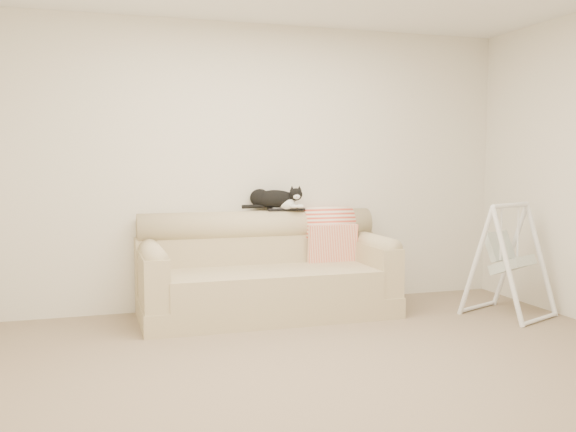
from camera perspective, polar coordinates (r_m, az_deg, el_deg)
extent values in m
plane|color=#756553|center=(4.27, 3.68, -13.58)|extent=(5.00, 5.00, 0.00)
cube|color=beige|center=(5.96, -3.19, 4.42)|extent=(5.00, 0.04, 2.60)
cube|color=beige|center=(2.30, 22.09, 3.15)|extent=(5.00, 0.04, 2.60)
cube|color=tan|center=(5.65, -1.78, -7.99)|extent=(2.20, 0.90, 0.18)
cube|color=tan|center=(5.50, -1.48, -6.10)|extent=(1.80, 0.68, 0.24)
cube|color=tan|center=(5.91, -2.68, -4.06)|extent=(2.20, 0.22, 0.50)
cylinder|color=tan|center=(5.86, -2.69, -0.90)|extent=(2.16, 0.28, 0.28)
cube|color=tan|center=(5.41, -11.98, -5.43)|extent=(0.20, 0.88, 0.42)
cylinder|color=tan|center=(5.38, -12.02, -3.22)|extent=(0.18, 0.84, 0.18)
cube|color=tan|center=(5.93, 7.50, -4.45)|extent=(0.20, 0.88, 0.42)
cylinder|color=tan|center=(5.90, 7.52, -2.44)|extent=(0.18, 0.84, 0.18)
cube|color=black|center=(5.87, -0.94, 0.59)|extent=(0.18, 0.05, 0.02)
cube|color=gray|center=(5.87, -0.94, 0.73)|extent=(0.10, 0.04, 0.01)
cube|color=black|center=(5.91, 0.71, 0.61)|extent=(0.18, 0.08, 0.02)
ellipsoid|color=black|center=(5.90, -1.18, 1.52)|extent=(0.43, 0.28, 0.17)
ellipsoid|color=black|center=(5.91, -2.52, 1.62)|extent=(0.22, 0.21, 0.17)
ellipsoid|color=white|center=(5.87, -0.12, 1.17)|extent=(0.17, 0.14, 0.12)
ellipsoid|color=black|center=(5.86, 0.69, 1.93)|extent=(0.15, 0.15, 0.12)
ellipsoid|color=white|center=(5.82, 0.77, 1.73)|extent=(0.08, 0.07, 0.05)
sphere|color=#BF7272|center=(5.79, 0.78, 1.72)|extent=(0.01, 0.01, 0.01)
cone|color=black|center=(5.87, 0.36, 2.49)|extent=(0.05, 0.06, 0.06)
cone|color=black|center=(5.87, 1.01, 2.49)|extent=(0.07, 0.07, 0.06)
sphere|color=olive|center=(5.82, 0.51, 1.99)|extent=(0.02, 0.02, 0.02)
sphere|color=olive|center=(5.82, 0.93, 1.99)|extent=(0.02, 0.02, 0.02)
ellipsoid|color=white|center=(5.84, 0.52, 0.88)|extent=(0.09, 0.11, 0.04)
ellipsoid|color=white|center=(5.84, 1.05, 0.88)|extent=(0.09, 0.11, 0.04)
cylinder|color=black|center=(5.84, -3.10, 0.85)|extent=(0.22, 0.05, 0.04)
cylinder|color=#E0442B|center=(6.07, 3.42, -0.71)|extent=(0.47, 0.33, 0.33)
cube|color=#E0442B|center=(5.93, 3.99, -2.78)|extent=(0.47, 0.09, 0.42)
cylinder|color=white|center=(5.62, 18.94, -4.25)|extent=(0.18, 0.33, 0.98)
cylinder|color=white|center=(5.77, 16.35, -3.93)|extent=(0.18, 0.33, 0.98)
cylinder|color=white|center=(6.10, 21.58, -3.61)|extent=(0.18, 0.33, 0.98)
cylinder|color=white|center=(6.24, 19.13, -3.34)|extent=(0.18, 0.33, 0.98)
cylinder|color=white|center=(5.88, 19.17, 0.90)|extent=(0.53, 0.26, 0.04)
cylinder|color=white|center=(5.87, 21.48, -8.52)|extent=(0.53, 0.25, 0.03)
cylinder|color=white|center=(6.17, 16.48, -7.74)|extent=(0.53, 0.25, 0.03)
cube|color=white|center=(5.92, 19.30, -4.11)|extent=(0.41, 0.40, 0.18)
cube|color=white|center=(5.96, 18.27, -2.56)|extent=(0.35, 0.26, 0.26)
cylinder|color=white|center=(5.78, 18.42, -1.45)|extent=(0.02, 0.02, 0.46)
cylinder|color=white|center=(6.02, 19.77, -1.24)|extent=(0.02, 0.02, 0.46)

